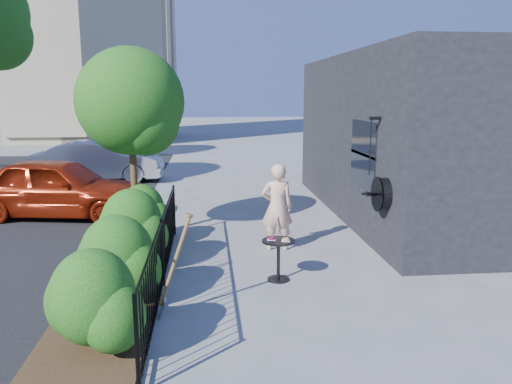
{
  "coord_description": "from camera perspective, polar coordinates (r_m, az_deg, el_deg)",
  "views": [
    {
      "loc": [
        -0.75,
        -7.75,
        3.04
      ],
      "look_at": [
        0.16,
        1.57,
        1.2
      ],
      "focal_mm": 35.0,
      "sensor_mm": 36.0,
      "label": 1
    }
  ],
  "objects": [
    {
      "name": "ground",
      "position": [
        8.36,
        -0.05,
        -10.22
      ],
      "size": [
        120.0,
        120.0,
        0.0
      ],
      "primitive_type": "plane",
      "color": "gray",
      "rests_on": "ground"
    },
    {
      "name": "shop_building",
      "position": [
        13.79,
        21.49,
        6.02
      ],
      "size": [
        6.22,
        9.0,
        4.0
      ],
      "color": "black",
      "rests_on": "ground"
    },
    {
      "name": "fence",
      "position": [
        8.17,
        -10.65,
        -6.76
      ],
      "size": [
        0.05,
        6.05,
        1.1
      ],
      "color": "black",
      "rests_on": "ground"
    },
    {
      "name": "planting_bed",
      "position": [
        8.44,
        -15.34,
        -10.14
      ],
      "size": [
        1.3,
        6.0,
        0.08
      ],
      "primitive_type": "cube",
      "color": "#382616",
      "rests_on": "ground"
    },
    {
      "name": "shrubs",
      "position": [
        8.3,
        -14.78,
        -5.64
      ],
      "size": [
        1.1,
        5.6,
        1.24
      ],
      "color": "#125212",
      "rests_on": "ground"
    },
    {
      "name": "patio_tree",
      "position": [
        10.62,
        -13.82,
        9.3
      ],
      "size": [
        2.2,
        2.2,
        3.94
      ],
      "color": "#3F2B19",
      "rests_on": "ground"
    },
    {
      "name": "cafe_table",
      "position": [
        8.28,
        2.59,
        -6.93
      ],
      "size": [
        0.55,
        0.55,
        0.74
      ],
      "rotation": [
        0.0,
        0.0,
        -0.19
      ],
      "color": "black",
      "rests_on": "ground"
    },
    {
      "name": "woman",
      "position": [
        9.79,
        2.41,
        -1.74
      ],
      "size": [
        0.63,
        0.42,
        1.73
      ],
      "primitive_type": "imported",
      "rotation": [
        0.0,
        0.0,
        3.13
      ],
      "color": "beige",
      "rests_on": "ground"
    },
    {
      "name": "shovel",
      "position": [
        7.02,
        -9.51,
        -8.88
      ],
      "size": [
        0.52,
        0.2,
        1.5
      ],
      "color": "brown",
      "rests_on": "ground"
    },
    {
      "name": "car_red",
      "position": [
        13.39,
        -21.64,
        0.48
      ],
      "size": [
        4.64,
        2.49,
        1.5
      ],
      "primitive_type": "imported",
      "rotation": [
        0.0,
        0.0,
        1.4
      ],
      "color": "maroon",
      "rests_on": "ground"
    },
    {
      "name": "car_silver",
      "position": [
        18.44,
        -17.45,
        3.39
      ],
      "size": [
        4.4,
        1.54,
        1.45
      ],
      "primitive_type": "imported",
      "rotation": [
        0.0,
        0.0,
        1.57
      ],
      "color": "#B3B4B9",
      "rests_on": "ground"
    }
  ]
}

